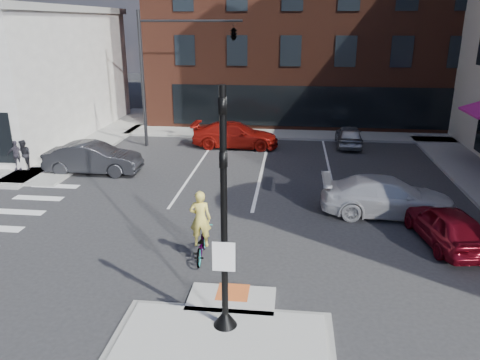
# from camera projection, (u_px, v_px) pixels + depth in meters

# --- Properties ---
(ground) EXTENTS (120.00, 120.00, 0.00)m
(ground) POSITION_uv_depth(u_px,v_px,m) (223.00, 339.00, 11.44)
(ground) COLOR #28282B
(ground) RESTS_ON ground
(refuge_island) EXTENTS (5.40, 4.65, 0.13)m
(refuge_island) POSITION_uv_depth(u_px,v_px,m) (221.00, 344.00, 11.18)
(refuge_island) COLOR gray
(refuge_island) RESTS_ON ground
(sidewalk_n) EXTENTS (26.00, 3.00, 0.15)m
(sidewalk_n) POSITION_uv_depth(u_px,v_px,m) (314.00, 134.00, 31.79)
(sidewalk_n) COLOR gray
(sidewalk_n) RESTS_ON ground
(building_n) EXTENTS (24.40, 18.40, 15.50)m
(building_n) POSITION_uv_depth(u_px,v_px,m) (315.00, 16.00, 38.70)
(building_n) COLOR #502519
(building_n) RESTS_ON ground
(building_far_left) EXTENTS (10.00, 12.00, 10.00)m
(building_far_left) POSITION_uv_depth(u_px,v_px,m) (252.00, 41.00, 59.18)
(building_far_left) COLOR slate
(building_far_left) RESTS_ON ground
(building_far_right) EXTENTS (12.00, 12.00, 12.00)m
(building_far_right) POSITION_uv_depth(u_px,v_px,m) (355.00, 33.00, 59.34)
(building_far_right) COLOR brown
(building_far_right) RESTS_ON ground
(signal_pole) EXTENTS (0.60, 0.60, 5.98)m
(signal_pole) POSITION_uv_depth(u_px,v_px,m) (224.00, 245.00, 11.05)
(signal_pole) COLOR black
(signal_pole) RESTS_ON refuge_island
(mast_arm_signal) EXTENTS (6.10, 2.24, 8.00)m
(mast_arm_signal) POSITION_uv_depth(u_px,v_px,m) (208.00, 43.00, 26.75)
(mast_arm_signal) COLOR black
(mast_arm_signal) RESTS_ON ground
(red_sedan) EXTENTS (2.31, 4.31, 1.39)m
(red_sedan) POSITION_uv_depth(u_px,v_px,m) (447.00, 225.00, 16.12)
(red_sedan) COLOR maroon
(red_sedan) RESTS_ON ground
(white_pickup) EXTENTS (5.28, 2.18, 1.53)m
(white_pickup) POSITION_uv_depth(u_px,v_px,m) (388.00, 197.00, 18.58)
(white_pickup) COLOR silver
(white_pickup) RESTS_ON ground
(bg_car_dark) EXTENTS (4.83, 1.79, 1.58)m
(bg_car_dark) POSITION_uv_depth(u_px,v_px,m) (93.00, 158.00, 23.73)
(bg_car_dark) COLOR #26272B
(bg_car_dark) RESTS_ON ground
(bg_car_silver) EXTENTS (1.66, 3.88, 1.31)m
(bg_car_silver) POSITION_uv_depth(u_px,v_px,m) (349.00, 136.00, 28.92)
(bg_car_silver) COLOR #9FA1A6
(bg_car_silver) RESTS_ON ground
(bg_car_red) EXTENTS (5.28, 2.19, 1.53)m
(bg_car_red) POSITION_uv_depth(u_px,v_px,m) (235.00, 135.00, 28.67)
(bg_car_red) COLOR #9C150E
(bg_car_red) RESTS_ON ground
(cyclist) EXTENTS (0.77, 1.91, 2.34)m
(cyclist) POSITION_uv_depth(u_px,v_px,m) (201.00, 236.00, 15.12)
(cyclist) COLOR #3F3F44
(cyclist) RESTS_ON ground
(pedestrian_a) EXTENTS (0.93, 0.84, 1.56)m
(pedestrian_a) POSITION_uv_depth(u_px,v_px,m) (24.00, 155.00, 23.72)
(pedestrian_a) COLOR black
(pedestrian_a) RESTS_ON sidewalk_nw
(pedestrian_b) EXTENTS (0.95, 0.53, 1.53)m
(pedestrian_b) POSITION_uv_depth(u_px,v_px,m) (17.00, 155.00, 23.77)
(pedestrian_b) COLOR #36323D
(pedestrian_b) RESTS_ON sidewalk_nw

